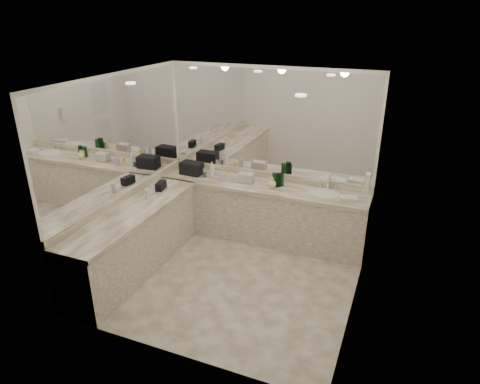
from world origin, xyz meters
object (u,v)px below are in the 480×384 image
at_px(soap_bottle_c, 272,182).
at_px(cream_cosmetic_case, 246,178).
at_px(hand_towel, 349,198).
at_px(soap_bottle_a, 212,169).
at_px(wall_phone, 367,183).
at_px(soap_bottle_b, 222,176).
at_px(sink, 324,194).
at_px(black_toiletry_bag, 192,168).

bearing_deg(soap_bottle_c, cream_cosmetic_case, 173.79).
relative_size(hand_towel, soap_bottle_a, 0.99).
bearing_deg(wall_phone, soap_bottle_b, 169.51).
distance_m(sink, soap_bottle_b, 1.57).
height_order(wall_phone, cream_cosmetic_case, wall_phone).
relative_size(wall_phone, hand_towel, 1.03).
bearing_deg(sink, wall_phone, -39.57).
distance_m(hand_towel, soap_bottle_c, 1.13).
bearing_deg(soap_bottle_a, hand_towel, -2.69).
xyz_separation_m(soap_bottle_a, soap_bottle_b, (0.23, -0.13, -0.03)).
bearing_deg(sink, cream_cosmetic_case, -179.60).
bearing_deg(soap_bottle_a, soap_bottle_c, -4.96).
relative_size(cream_cosmetic_case, soap_bottle_c, 1.43).
bearing_deg(soap_bottle_a, sink, -1.04).
bearing_deg(soap_bottle_a, black_toiletry_bag, -173.69).
relative_size(hand_towel, soap_bottle_c, 1.45).
bearing_deg(black_toiletry_bag, soap_bottle_b, -9.31).
relative_size(wall_phone, black_toiletry_bag, 0.70).
bearing_deg(soap_bottle_a, wall_phone, -12.53).
distance_m(wall_phone, soap_bottle_b, 2.23).
xyz_separation_m(cream_cosmetic_case, hand_towel, (1.56, -0.06, -0.05)).
bearing_deg(hand_towel, sink, 169.07).
bearing_deg(black_toiletry_bag, hand_towel, -1.45).
distance_m(sink, cream_cosmetic_case, 1.21).
xyz_separation_m(wall_phone, hand_towel, (-0.25, 0.43, -0.43)).
distance_m(hand_towel, soap_bottle_a, 2.15).
bearing_deg(soap_bottle_b, wall_phone, -10.49).
height_order(cream_cosmetic_case, hand_towel, cream_cosmetic_case).
relative_size(sink, soap_bottle_a, 1.86).
xyz_separation_m(wall_phone, soap_bottle_b, (-2.17, 0.40, -0.36)).
bearing_deg(soap_bottle_b, soap_bottle_a, 150.25).
relative_size(sink, soap_bottle_b, 2.56).
height_order(sink, hand_towel, hand_towel).
bearing_deg(soap_bottle_b, sink, 3.62).
distance_m(sink, black_toiletry_bag, 2.14).
xyz_separation_m(wall_phone, black_toiletry_bag, (-2.74, 0.49, -0.35)).
xyz_separation_m(wall_phone, cream_cosmetic_case, (-1.81, 0.49, -0.38)).
bearing_deg(black_toiletry_bag, cream_cosmetic_case, -0.21).
relative_size(wall_phone, soap_bottle_c, 1.49).
height_order(sink, wall_phone, wall_phone).
bearing_deg(cream_cosmetic_case, hand_towel, -3.08).
height_order(black_toiletry_bag, cream_cosmetic_case, black_toiletry_bag).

